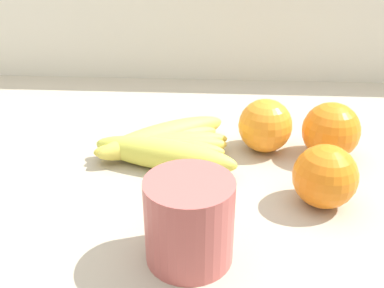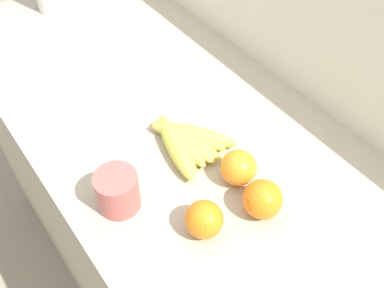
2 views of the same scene
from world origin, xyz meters
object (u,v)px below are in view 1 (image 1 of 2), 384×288
banana_bunch (162,147)px  orange_back_left (325,176)px  orange_far_right (265,126)px  mug (189,220)px  orange_right (331,131)px

banana_bunch → orange_back_left: orange_back_left is taller
orange_back_left → orange_far_right: orange_far_right is taller
banana_bunch → orange_far_right: bearing=14.6°
orange_far_right → mug: bearing=-111.7°
banana_bunch → orange_back_left: size_ratio=2.77×
orange_far_right → orange_right: 0.09m
orange_far_right → orange_back_left: bearing=-67.0°
orange_far_right → orange_right: (0.09, -0.02, 0.00)m
banana_bunch → orange_right: orange_right is taller
orange_far_right → mug: mug is taller
orange_back_left → orange_far_right: (-0.06, 0.14, 0.00)m
orange_back_left → mug: 0.19m
banana_bunch → orange_back_left: (0.21, -0.10, 0.02)m
orange_far_right → mug: (-0.10, -0.24, 0.01)m
orange_right → mug: (-0.19, -0.23, 0.00)m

